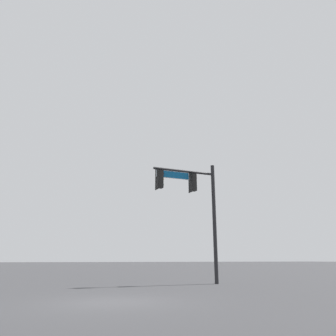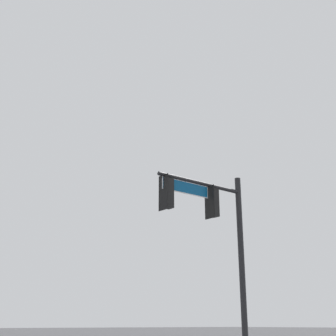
% 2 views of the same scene
% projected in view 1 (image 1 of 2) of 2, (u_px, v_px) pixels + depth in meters
% --- Properties ---
extents(ground_plane, '(400.00, 400.00, 0.00)m').
position_uv_depth(ground_plane, '(112.00, 302.00, 11.14)').
color(ground_plane, '#38383A').
extents(signal_pole_near, '(4.24, 0.57, 7.39)m').
position_uv_depth(signal_pole_near, '(195.00, 199.00, 20.48)').
color(signal_pole_near, black).
rests_on(signal_pole_near, ground_plane).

